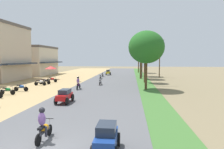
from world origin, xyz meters
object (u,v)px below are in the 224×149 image
parked_motorbike_fourth (21,87)px  vendor_umbrella (51,67)px  parked_motorbike_sixth (45,81)px  car_hatchback_yellow (108,72)px  median_tree_fifth (139,45)px  motorbike_foreground_rider (43,125)px  streetlamp_near (147,56)px  car_sedan_red (65,95)px  median_tree_third (141,45)px  motorbike_ahead_fourth (101,76)px  parked_motorbike_seventh (52,79)px  median_tree_nearest (146,47)px  utility_pole_near (160,57)px  motorbike_ahead_second (78,83)px  motorbike_ahead_third (100,82)px  median_tree_fourth (141,43)px  motorbike_ahead_fifth (103,74)px  parked_motorbike_fifth (40,82)px  car_hatchback_blue (106,137)px  median_tree_second (145,49)px  streetlamp_mid (142,56)px

parked_motorbike_fourth → vendor_umbrella: (-1.97, 13.62, 1.75)m
parked_motorbike_sixth → car_hatchback_yellow: (7.68, 17.67, 0.19)m
median_tree_fifth → motorbike_foreground_rider: (-6.15, -46.45, -6.91)m
streetlamp_near → car_sedan_red: bearing=-121.7°
median_tree_third → streetlamp_near: 9.15m
car_hatchback_yellow → motorbike_ahead_fourth: (-0.37, -9.43, -0.17)m
parked_motorbike_seventh → median_tree_nearest: median_tree_nearest is taller
utility_pole_near → motorbike_foreground_rider: (-10.10, -33.82, -3.51)m
motorbike_ahead_second → motorbike_ahead_third: size_ratio=1.00×
parked_motorbike_sixth → streetlamp_near: (15.39, 1.15, 3.85)m
vendor_umbrella → streetlamp_near: size_ratio=0.34×
utility_pole_near → car_hatchback_yellow: 12.58m
parked_motorbike_sixth → motorbike_ahead_fourth: bearing=48.4°
vendor_umbrella → median_tree_fourth: 20.02m
median_tree_nearest → streetlamp_near: 4.72m
utility_pole_near → median_tree_fourth: bearing=152.5°
median_tree_nearest → motorbike_ahead_fifth: (-7.97, 16.35, -4.84)m
parked_motorbike_fourth → median_tree_fifth: 36.93m
parked_motorbike_sixth → utility_pole_near: size_ratio=0.22×
streetlamp_near → motorbike_ahead_second: (-8.94, -5.66, -3.54)m
parked_motorbike_fifth → median_tree_third: (15.04, 11.47, 6.04)m
median_tree_third → median_tree_fifth: (0.13, 16.36, 1.18)m
car_hatchback_blue → median_tree_fifth: bearing=86.3°
vendor_umbrella → median_tree_third: median_tree_third is taller
car_hatchback_yellow → car_hatchback_blue: bearing=-83.5°
streetlamp_near → utility_pole_near: (3.69, 12.61, -0.03)m
parked_motorbike_fourth → median_tree_third: median_tree_third is taller
parked_motorbike_sixth → car_sedan_red: car_sedan_red is taller
motorbike_ahead_fifth → car_hatchback_blue: bearing=-81.5°
parked_motorbike_sixth → motorbike_ahead_third: motorbike_ahead_third is taller
motorbike_foreground_rider → motorbike_ahead_fifth: 33.03m
median_tree_fifth → motorbike_ahead_second: size_ratio=5.44×
median_tree_fifth → car_sedan_red: 39.84m
median_tree_second → motorbike_ahead_fifth: (-8.33, 9.03, -4.96)m
streetlamp_mid → car_sedan_red: 26.16m
parked_motorbike_seventh → median_tree_third: 17.76m
parked_motorbike_fourth → vendor_umbrella: 13.88m
motorbike_ahead_fourth → motorbike_ahead_fifth: bearing=93.4°
parked_motorbike_seventh → motorbike_ahead_fifth: bearing=55.8°
parked_motorbike_sixth → median_tree_nearest: (15.00, -3.45, 4.86)m
median_tree_second → parked_motorbike_fourth: bearing=-146.0°
median_tree_fourth → utility_pole_near: median_tree_fourth is taller
car_hatchback_yellow → motorbike_ahead_third: size_ratio=1.11×
motorbike_foreground_rider → motorbike_ahead_fifth: motorbike_foreground_rider is taller
streetlamp_mid → motorbike_foreground_rider: size_ratio=4.22×
streetlamp_near → car_sedan_red: (-8.14, -13.17, -3.66)m
parked_motorbike_sixth → parked_motorbike_seventh: (0.04, 2.61, 0.00)m
parked_motorbike_sixth → streetlamp_mid: size_ratio=0.24×
car_sedan_red → car_hatchback_yellow: car_hatchback_yellow is taller
parked_motorbike_sixth → median_tree_nearest: median_tree_nearest is taller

